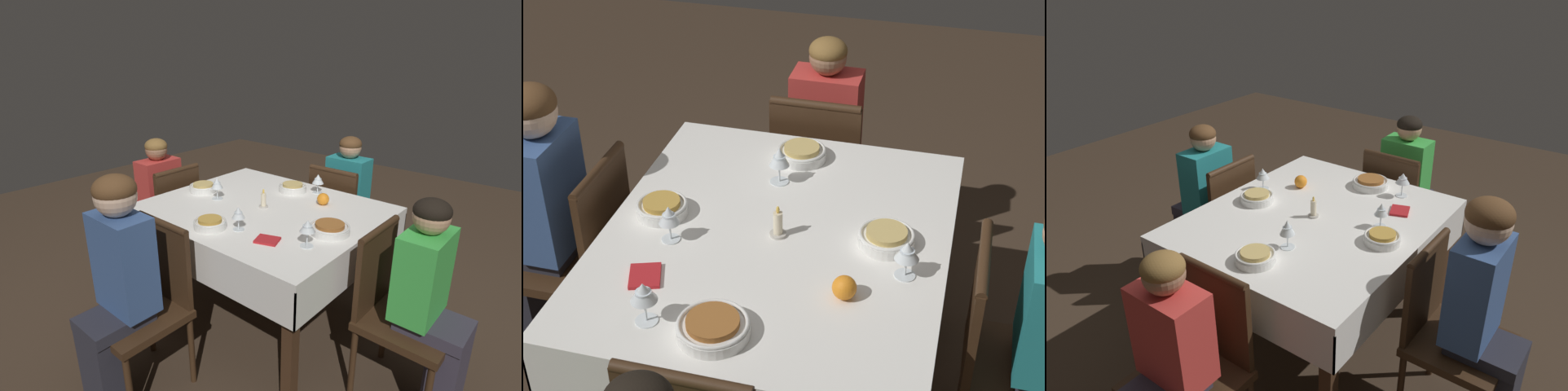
% 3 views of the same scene
% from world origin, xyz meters
% --- Properties ---
extents(ground_plane, '(8.00, 8.00, 0.00)m').
position_xyz_m(ground_plane, '(0.00, 0.00, 0.00)').
color(ground_plane, '#3D2D21').
extents(dining_table, '(1.34, 1.15, 0.77)m').
position_xyz_m(dining_table, '(0.00, 0.00, 0.69)').
color(dining_table, white).
rests_on(dining_table, ground_plane).
extents(chair_north, '(0.42, 0.42, 0.89)m').
position_xyz_m(chair_north, '(0.08, 0.80, 0.49)').
color(chair_north, '#382314').
rests_on(chair_north, ground_plane).
extents(chair_south, '(0.42, 0.42, 0.89)m').
position_xyz_m(chair_south, '(-0.08, -0.80, 0.49)').
color(chair_south, '#382314').
rests_on(chair_south, ground_plane).
extents(chair_east, '(0.42, 0.42, 0.89)m').
position_xyz_m(chair_east, '(0.89, 0.04, 0.49)').
color(chair_east, '#382314').
rests_on(chair_east, ground_plane).
extents(chair_west, '(0.42, 0.42, 0.89)m').
position_xyz_m(chair_west, '(-0.89, 0.04, 0.49)').
color(chair_west, '#382314').
rests_on(chair_west, ground_plane).
extents(person_adult_denim, '(0.30, 0.34, 1.17)m').
position_xyz_m(person_adult_denim, '(0.08, 0.95, 0.67)').
color(person_adult_denim, '#282833').
rests_on(person_adult_denim, ground_plane).
extents(person_child_teal, '(0.30, 0.33, 1.08)m').
position_xyz_m(person_child_teal, '(-0.08, -0.96, 0.59)').
color(person_child_teal, '#383342').
rests_on(person_child_teal, ground_plane).
extents(person_child_red, '(0.33, 0.30, 1.07)m').
position_xyz_m(person_child_red, '(1.06, 0.04, 0.59)').
color(person_child_red, '#383342').
rests_on(person_child_red, ground_plane).
extents(person_child_green, '(0.33, 0.30, 1.08)m').
position_xyz_m(person_child_green, '(-1.05, 0.04, 0.59)').
color(person_child_green, '#383342').
rests_on(person_child_green, ground_plane).
extents(bowl_north, '(0.18, 0.18, 0.06)m').
position_xyz_m(bowl_north, '(0.02, 0.41, 0.80)').
color(bowl_north, white).
rests_on(bowl_north, dining_table).
extents(wine_glass_north, '(0.07, 0.07, 0.13)m').
position_xyz_m(wine_glass_north, '(-0.11, 0.33, 0.87)').
color(wine_glass_north, white).
rests_on(wine_glass_north, dining_table).
extents(bowl_south, '(0.19, 0.19, 0.06)m').
position_xyz_m(bowl_south, '(0.04, -0.36, 0.80)').
color(bowl_south, white).
rests_on(bowl_south, dining_table).
extents(wine_glass_south, '(0.08, 0.08, 0.13)m').
position_xyz_m(wine_glass_south, '(-0.10, -0.44, 0.87)').
color(wine_glass_south, white).
rests_on(wine_glass_south, dining_table).
extents(bowl_east, '(0.19, 0.19, 0.06)m').
position_xyz_m(bowl_east, '(0.50, 0.03, 0.80)').
color(bowl_east, white).
rests_on(bowl_east, dining_table).
extents(wine_glass_east, '(0.07, 0.07, 0.14)m').
position_xyz_m(wine_glass_east, '(0.32, 0.07, 0.87)').
color(wine_glass_east, white).
rests_on(wine_glass_east, dining_table).
extents(bowl_west, '(0.21, 0.21, 0.06)m').
position_xyz_m(bowl_west, '(-0.50, 0.05, 0.80)').
color(bowl_west, white).
rests_on(bowl_west, dining_table).
extents(wine_glass_west, '(0.08, 0.08, 0.14)m').
position_xyz_m(wine_glass_west, '(-0.50, 0.25, 0.88)').
color(wine_glass_west, white).
rests_on(wine_glass_west, dining_table).
extents(candle_centerpiece, '(0.06, 0.06, 0.12)m').
position_xyz_m(candle_centerpiece, '(0.00, -0.01, 0.81)').
color(candle_centerpiece, beige).
rests_on(candle_centerpiece, dining_table).
extents(orange_fruit, '(0.07, 0.07, 0.07)m').
position_xyz_m(orange_fruit, '(-0.25, -0.28, 0.81)').
color(orange_fruit, orange).
rests_on(orange_fruit, dining_table).
extents(napkin_red_folded, '(0.14, 0.13, 0.01)m').
position_xyz_m(napkin_red_folded, '(-0.32, 0.33, 0.78)').
color(napkin_red_folded, red).
rests_on(napkin_red_folded, dining_table).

